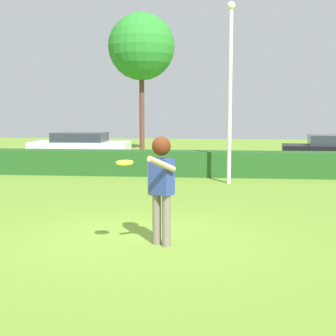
% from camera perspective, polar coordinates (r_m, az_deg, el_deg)
% --- Properties ---
extents(ground_plane, '(60.00, 60.00, 0.00)m').
position_cam_1_polar(ground_plane, '(8.41, -3.16, -8.36)').
color(ground_plane, olive).
extents(person, '(0.49, 0.84, 1.77)m').
position_cam_1_polar(person, '(7.86, -0.82, -1.18)').
color(person, slate).
rests_on(person, ground).
extents(frisbee, '(0.27, 0.27, 0.06)m').
position_cam_1_polar(frisbee, '(7.45, -5.08, 0.64)').
color(frisbee, yellow).
extents(lamppost, '(0.24, 0.24, 5.33)m').
position_cam_1_polar(lamppost, '(14.79, 7.25, 9.72)').
color(lamppost, silver).
rests_on(lamppost, ground).
extents(hedge_row, '(29.86, 0.90, 0.84)m').
position_cam_1_polar(hedge_row, '(16.47, 1.47, 0.55)').
color(hedge_row, '#235320').
rests_on(hedge_row, ground).
extents(parked_car_white, '(4.21, 1.82, 1.25)m').
position_cam_1_polar(parked_car_white, '(21.49, -10.19, 2.61)').
color(parked_car_white, white).
rests_on(parked_car_white, ground).
extents(maple_tree, '(3.45, 3.45, 7.20)m').
position_cam_1_polar(maple_tree, '(26.12, -3.10, 13.88)').
color(maple_tree, brown).
rests_on(maple_tree, ground).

